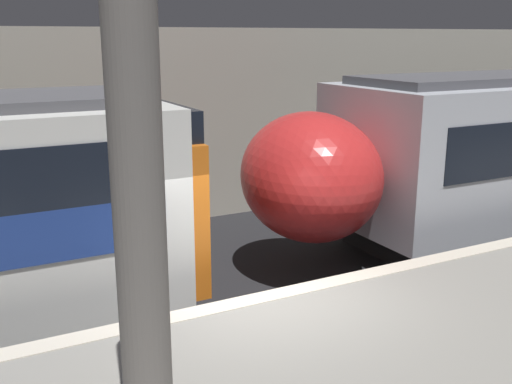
% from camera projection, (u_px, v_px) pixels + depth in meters
% --- Properties ---
extents(ground_plane, '(120.00, 120.00, 0.00)m').
position_uv_depth(ground_plane, '(265.00, 365.00, 8.09)').
color(ground_plane, black).
extents(station_rear_barrier, '(50.00, 0.15, 4.49)m').
position_uv_depth(station_rear_barrier, '(122.00, 132.00, 13.26)').
color(station_rear_barrier, '#B2AD9E').
rests_on(station_rear_barrier, ground).
extents(support_pillar_near, '(0.41, 0.41, 4.08)m').
position_uv_depth(support_pillar_near, '(138.00, 197.00, 4.58)').
color(support_pillar_near, slate).
rests_on(support_pillar_near, platform).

